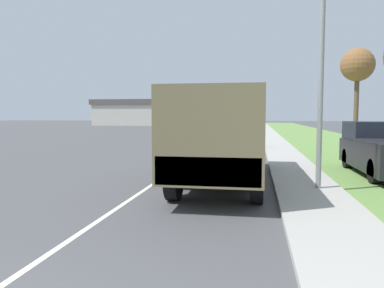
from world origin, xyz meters
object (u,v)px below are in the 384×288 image
pickup_truck (384,150)px  lamp_post (315,22)px  military_truck (224,131)px  car_nearest_ahead (239,138)px  car_second_ahead (243,129)px

pickup_truck → lamp_post: (-2.95, -3.51, 3.67)m
pickup_truck → lamp_post: bearing=-130.0°
military_truck → pickup_truck: size_ratio=1.52×
military_truck → car_nearest_ahead: (-0.07, 11.84, -0.90)m
military_truck → lamp_post: bearing=-20.3°
military_truck → lamp_post: lamp_post is taller
car_second_ahead → lamp_post: 29.08m
car_second_ahead → lamp_post: lamp_post is taller
car_second_ahead → military_truck: bearing=-89.3°
car_second_ahead → lamp_post: size_ratio=0.60×
car_second_ahead → pickup_truck: size_ratio=0.87×
pickup_truck → car_second_ahead: bearing=102.9°
car_nearest_ahead → pickup_truck: (5.48, -9.24, 0.19)m
car_nearest_ahead → lamp_post: 13.56m
car_second_ahead → pickup_truck: bearing=-77.1°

